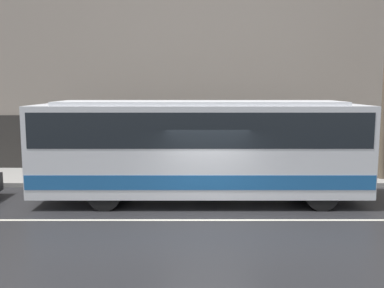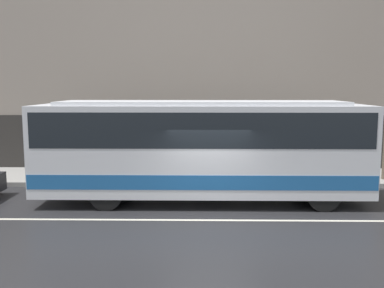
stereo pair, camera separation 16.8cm
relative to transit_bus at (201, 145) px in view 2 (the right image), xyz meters
The scene contains 6 objects.
ground_plane 2.79m from the transit_bus, 83.82° to the right, with size 60.00×60.00×0.00m, color #262628.
sidewalk 3.93m from the transit_bus, 86.33° to the left, with size 60.00×3.13×0.17m.
building_facade 6.01m from the transit_bus, 87.53° to the left, with size 60.00×0.35×10.10m.
lane_stripe 2.79m from the transit_bus, 83.82° to the right, with size 54.00×0.14×0.01m.
transit_bus is the anchor object (origin of this frame).
pedestrian_waiting 6.29m from the transit_bus, 132.84° to the left, with size 0.36×0.36×1.68m.
Camera 2 is at (-0.31, -11.74, 3.74)m, focal length 40.00 mm.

